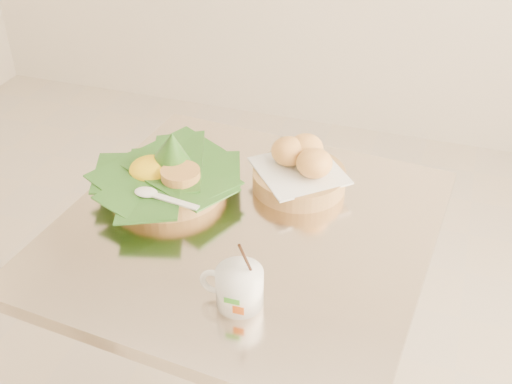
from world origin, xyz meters
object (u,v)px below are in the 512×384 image
(rice_basket, at_px, (167,173))
(bread_basket, at_px, (300,169))
(coffee_mug, at_px, (238,286))
(cafe_table, at_px, (246,307))

(rice_basket, distance_m, bread_basket, 0.28)
(rice_basket, height_order, coffee_mug, rice_basket)
(cafe_table, height_order, coffee_mug, coffee_mug)
(rice_basket, distance_m, coffee_mug, 0.37)
(bread_basket, bearing_deg, coffee_mug, -91.03)
(rice_basket, xyz_separation_m, bread_basket, (0.26, 0.10, 0.00))
(cafe_table, relative_size, rice_basket, 2.52)
(cafe_table, distance_m, bread_basket, 0.32)
(coffee_mug, bearing_deg, bread_basket, 88.97)
(cafe_table, height_order, bread_basket, bread_basket)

